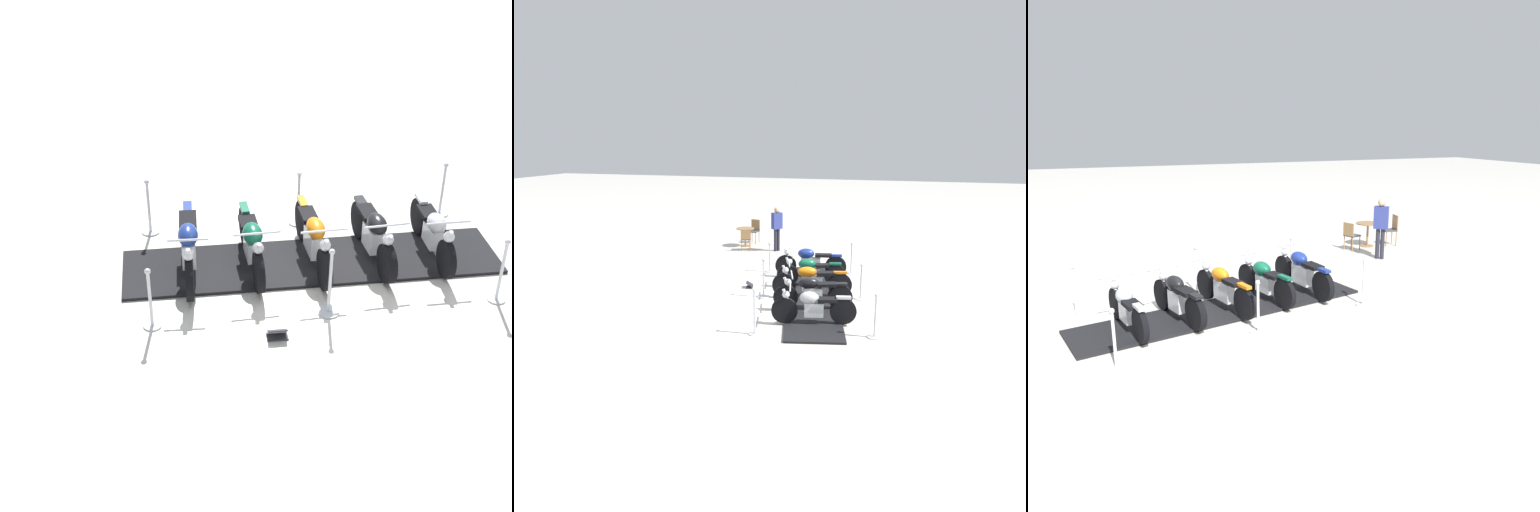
% 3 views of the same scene
% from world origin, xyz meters
% --- Properties ---
extents(ground_plane, '(80.00, 80.00, 0.00)m').
position_xyz_m(ground_plane, '(0.00, 0.00, 0.00)').
color(ground_plane, beige).
extents(display_platform, '(2.70, 6.42, 0.05)m').
position_xyz_m(display_platform, '(0.00, 0.00, 0.03)').
color(display_platform, black).
rests_on(display_platform, ground_plane).
extents(motorcycle_navy, '(2.26, 0.68, 0.99)m').
position_xyz_m(motorcycle_navy, '(0.46, -1.98, 0.53)').
color(motorcycle_navy, black).
rests_on(motorcycle_navy, display_platform).
extents(motorcycle_forest, '(2.04, 0.82, 0.96)m').
position_xyz_m(motorcycle_forest, '(0.25, -0.98, 0.52)').
color(motorcycle_forest, black).
rests_on(motorcycle_forest, display_platform).
extents(motorcycle_copper, '(2.19, 0.87, 0.98)m').
position_xyz_m(motorcycle_copper, '(0.04, 0.01, 0.53)').
color(motorcycle_copper, black).
rests_on(motorcycle_copper, display_platform).
extents(motorcycle_black, '(2.02, 0.86, 0.95)m').
position_xyz_m(motorcycle_black, '(-0.19, 1.00, 0.51)').
color(motorcycle_black, black).
rests_on(motorcycle_black, display_platform).
extents(motorcycle_chrome, '(2.01, 0.76, 0.94)m').
position_xyz_m(motorcycle_chrome, '(-0.40, 1.99, 0.49)').
color(motorcycle_chrome, black).
rests_on(motorcycle_chrome, display_platform).
extents(stanchion_right_rear, '(0.28, 0.28, 1.11)m').
position_xyz_m(stanchion_right_rear, '(0.77, 2.89, 0.40)').
color(stanchion_right_rear, silver).
rests_on(stanchion_right_rear, ground_plane).
extents(stanchion_left_front, '(0.32, 0.32, 1.05)m').
position_xyz_m(stanchion_left_front, '(-0.77, -2.89, 0.34)').
color(stanchion_left_front, silver).
rests_on(stanchion_left_front, ground_plane).
extents(stanchion_right_mid, '(0.34, 0.34, 1.14)m').
position_xyz_m(stanchion_right_mid, '(1.33, 0.29, 0.36)').
color(stanchion_right_mid, silver).
rests_on(stanchion_right_mid, ground_plane).
extents(stanchion_left_rear, '(0.33, 0.33, 1.04)m').
position_xyz_m(stanchion_left_rear, '(-1.90, 2.31, 0.33)').
color(stanchion_left_rear, silver).
rests_on(stanchion_left_rear, ground_plane).
extents(stanchion_left_mid, '(0.34, 0.34, 1.03)m').
position_xyz_m(stanchion_left_mid, '(-1.33, -0.29, 0.32)').
color(stanchion_left_mid, silver).
rests_on(stanchion_left_mid, ground_plane).
extents(stanchion_right_front, '(0.28, 0.28, 1.02)m').
position_xyz_m(stanchion_right_front, '(1.90, -2.31, 0.37)').
color(stanchion_right_front, silver).
rests_on(stanchion_right_front, ground_plane).
extents(info_placard, '(0.26, 0.35, 0.18)m').
position_xyz_m(info_placard, '(2.00, -0.45, 0.05)').
color(info_placard, '#333338').
rests_on(info_placard, ground_plane).
extents(cafe_table, '(0.76, 0.76, 0.76)m').
position_xyz_m(cafe_table, '(3.97, -5.84, 0.57)').
color(cafe_table, olive).
rests_on(cafe_table, ground_plane).
extents(cafe_chair_near_table, '(0.46, 0.46, 0.99)m').
position_xyz_m(cafe_chair_near_table, '(3.82, -6.66, 0.57)').
color(cafe_chair_near_table, olive).
rests_on(cafe_chair_near_table, ground_plane).
extents(cafe_chair_across_table, '(0.51, 0.51, 0.88)m').
position_xyz_m(cafe_chair_across_table, '(3.69, -5.07, 0.52)').
color(cafe_chair_across_table, olive).
rests_on(cafe_chair_across_table, ground_plane).
extents(bystander_person, '(0.43, 0.44, 1.76)m').
position_xyz_m(bystander_person, '(2.47, -5.36, 1.05)').
color(bystander_person, '#23232D').
rests_on(bystander_person, ground_plane).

